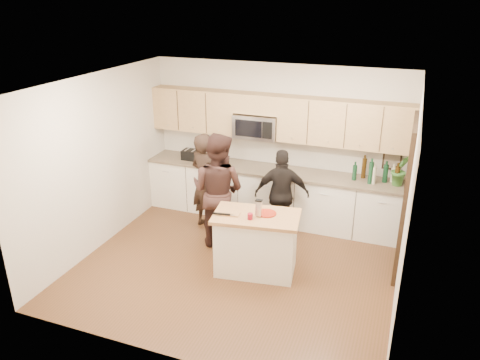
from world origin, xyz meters
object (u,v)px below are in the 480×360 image
at_px(toaster, 191,155).
at_px(woman_center, 218,191).
at_px(woman_right, 282,194).
at_px(woman_left, 205,182).
at_px(island, 256,243).

height_order(toaster, woman_center, woman_center).
relative_size(toaster, woman_right, 0.19).
height_order(toaster, woman_left, woman_left).
bearing_deg(toaster, woman_right, -15.94).
distance_m(toaster, woman_left, 0.92).
relative_size(island, woman_left, 0.77).
bearing_deg(woman_right, toaster, -31.54).
distance_m(woman_left, woman_right, 1.30).
bearing_deg(woman_center, toaster, -41.57).
xyz_separation_m(island, woman_center, (-0.82, 0.55, 0.47)).
xyz_separation_m(toaster, woman_right, (1.89, -0.54, -0.28)).
bearing_deg(woman_center, woman_right, -139.48).
bearing_deg(woman_center, island, 152.46).
xyz_separation_m(toaster, woman_left, (0.60, -0.67, -0.19)).
bearing_deg(woman_right, woman_center, 18.62).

